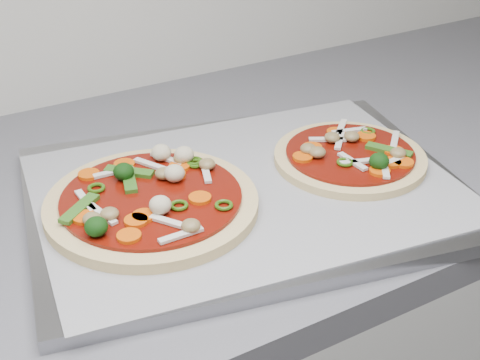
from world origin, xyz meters
TOP-DOWN VIEW (x-y plane):
  - baking_tray at (0.33, 1.22)m, footprint 0.57×0.47m
  - parchment at (0.33, 1.22)m, footprint 0.52×0.41m
  - pizza_left at (0.21, 1.23)m, footprint 0.31×0.31m
  - pizza_right at (0.47, 1.20)m, footprint 0.26×0.26m

SIDE VIEW (x-z plane):
  - baking_tray at x=0.33m, z-range 0.90..0.92m
  - parchment at x=0.33m, z-range 0.92..0.92m
  - pizza_right at x=0.47m, z-range 0.91..0.94m
  - pizza_left at x=0.21m, z-range 0.91..0.95m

